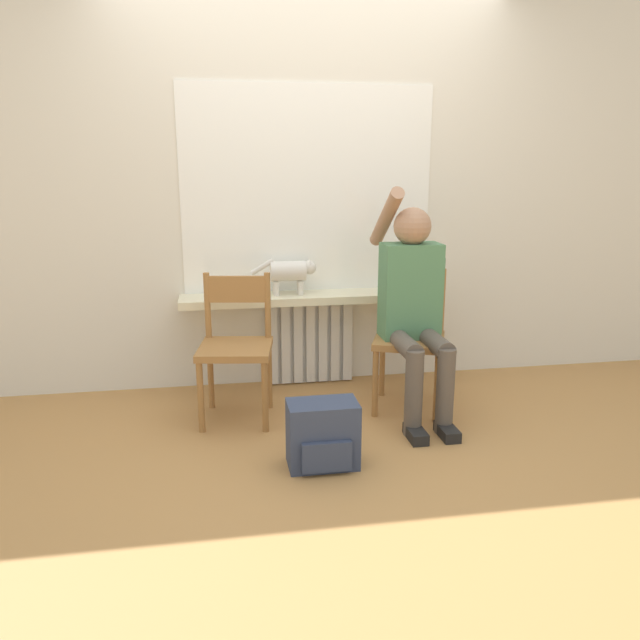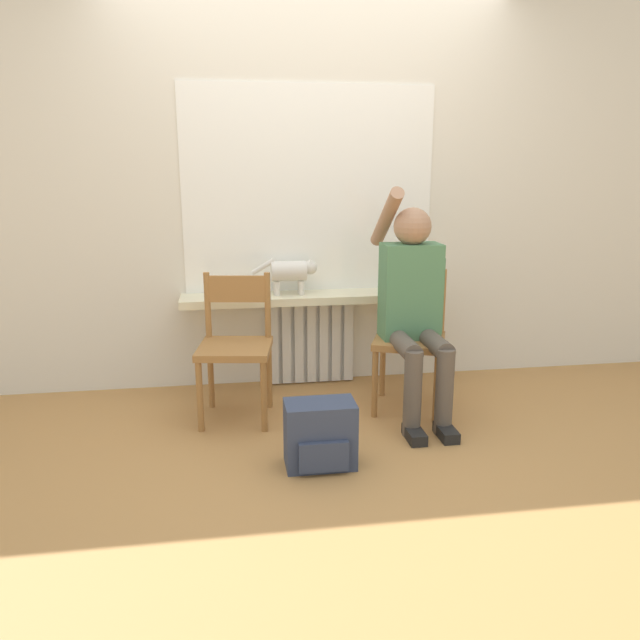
# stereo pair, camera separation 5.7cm
# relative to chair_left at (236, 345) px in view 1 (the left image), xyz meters

# --- Properties ---
(ground_plane) EXTENTS (12.00, 12.00, 0.00)m
(ground_plane) POSITION_rel_chair_left_xyz_m (0.51, -0.63, -0.44)
(ground_plane) COLOR #B27F47
(wall_with_window) EXTENTS (7.00, 0.06, 2.70)m
(wall_with_window) POSITION_rel_chair_left_xyz_m (0.51, 0.60, 0.91)
(wall_with_window) COLOR silver
(wall_with_window) RESTS_ON ground_plane
(radiator) EXTENTS (0.59, 0.08, 0.59)m
(radiator) POSITION_rel_chair_left_xyz_m (0.51, 0.53, -0.15)
(radiator) COLOR silver
(radiator) RESTS_ON ground_plane
(windowsill) EXTENTS (1.69, 0.28, 0.05)m
(windowsill) POSITION_rel_chair_left_xyz_m (0.51, 0.44, 0.17)
(windowsill) COLOR beige
(windowsill) RESTS_ON radiator
(window_glass) EXTENTS (1.62, 0.01, 1.31)m
(window_glass) POSITION_rel_chair_left_xyz_m (0.51, 0.57, 0.85)
(window_glass) COLOR white
(window_glass) RESTS_ON windowsill
(chair_left) EXTENTS (0.46, 0.46, 0.84)m
(chair_left) POSITION_rel_chair_left_xyz_m (0.00, 0.00, 0.00)
(chair_left) COLOR #9E6B38
(chair_left) RESTS_ON ground_plane
(chair_right) EXTENTS (0.53, 0.53, 0.84)m
(chair_right) POSITION_rel_chair_left_xyz_m (1.04, -0.00, 0.00)
(chair_right) COLOR #9E6B38
(chair_right) RESTS_ON ground_plane
(person) EXTENTS (0.36, 0.95, 1.34)m
(person) POSITION_rel_chair_left_xyz_m (1.03, -0.10, 0.24)
(person) COLOR brown
(person) RESTS_ON ground_plane
(cat) EXTENTS (0.42, 0.13, 0.24)m
(cat) POSITION_rel_chair_left_xyz_m (0.38, 0.44, 0.34)
(cat) COLOR silver
(cat) RESTS_ON windowsill
(backpack) EXTENTS (0.34, 0.23, 0.33)m
(backpack) POSITION_rel_chair_left_xyz_m (0.39, -0.69, -0.28)
(backpack) COLOR #333D56
(backpack) RESTS_ON ground_plane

